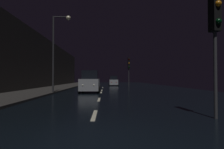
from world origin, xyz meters
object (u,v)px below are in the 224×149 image
at_px(traffic_light_far_right, 129,66).
at_px(car_distant_taillights, 113,81).
at_px(car_approaching_headlights, 90,82).
at_px(streetlamp_overhead, 58,42).
at_px(traffic_light_near_right, 215,17).

xyz_separation_m(traffic_light_far_right, car_distant_taillights, (-2.24, 6.74, -2.65)).
xyz_separation_m(traffic_light_far_right, car_approaching_headlights, (-5.45, -10.94, -2.51)).
bearing_deg(streetlamp_overhead, traffic_light_near_right, -53.41).
bearing_deg(car_distant_taillights, traffic_light_near_right, -175.69).
xyz_separation_m(traffic_light_near_right, car_approaching_headlights, (-5.55, 13.38, -2.63)).
bearing_deg(car_approaching_headlights, traffic_light_near_right, 22.53).
bearing_deg(traffic_light_far_right, streetlamp_overhead, -38.54).
xyz_separation_m(traffic_light_near_right, traffic_light_far_right, (-0.10, 24.32, -0.12)).
relative_size(traffic_light_near_right, car_approaching_headlights, 1.12).
distance_m(traffic_light_far_right, car_distant_taillights, 7.58).
bearing_deg(traffic_light_far_right, car_distant_taillights, -167.52).
bearing_deg(traffic_light_near_right, car_distant_taillights, 175.71).
height_order(traffic_light_near_right, streetlamp_overhead, streetlamp_overhead).
height_order(traffic_light_far_right, car_approaching_headlights, traffic_light_far_right).
relative_size(traffic_light_far_right, car_distant_taillights, 1.25).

